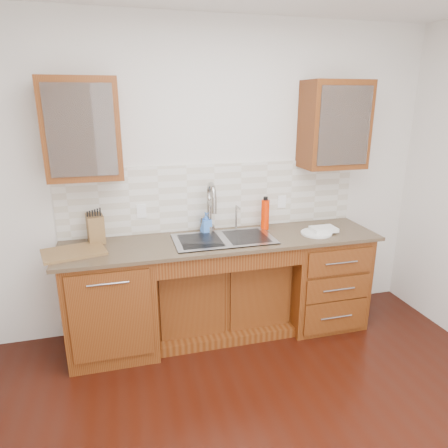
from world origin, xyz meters
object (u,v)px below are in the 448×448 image
object	(u,v)px
knife_block	(96,228)
soap_bottle	(206,223)
cutting_board	(74,252)
water_bottle	(265,215)
plate	(316,233)

from	to	relation	value
knife_block	soap_bottle	bearing A→B (deg)	-9.83
soap_bottle	cutting_board	bearing A→B (deg)	178.90
water_bottle	knife_block	distance (m)	1.47
knife_block	cutting_board	size ratio (longest dim) A/B	0.50
soap_bottle	cutting_board	size ratio (longest dim) A/B	0.40
water_bottle	plate	size ratio (longest dim) A/B	1.00
cutting_board	knife_block	bearing A→B (deg)	56.50
soap_bottle	knife_block	bearing A→B (deg)	166.29
water_bottle	plate	xyz separation A→B (m)	(0.39, -0.25, -0.13)
plate	soap_bottle	bearing A→B (deg)	162.68
plate	cutting_board	distance (m)	2.02
plate	knife_block	world-z (taller)	knife_block
soap_bottle	plate	xyz separation A→B (m)	(0.93, -0.29, -0.08)
soap_bottle	water_bottle	xyz separation A→B (m)	(0.54, -0.04, 0.04)
water_bottle	cutting_board	xyz separation A→B (m)	(-1.63, -0.19, -0.13)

